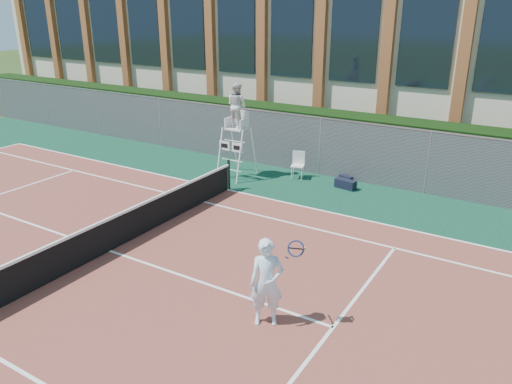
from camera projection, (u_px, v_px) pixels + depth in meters
The scene contains 12 objects.
ground at pixel (110, 252), 13.22m from camera, with size 120.00×120.00×0.00m, color #233814.
apron at pixel (136, 238), 14.02m from camera, with size 36.00×20.00×0.01m, color #0B341F.
tennis_court at pixel (110, 251), 13.22m from camera, with size 23.77×10.97×0.02m, color brown.
tennis_net at pixel (107, 233), 13.03m from camera, with size 0.10×11.30×1.10m.
fence at pixel (274, 140), 19.85m from camera, with size 40.00×0.06×2.20m, color #595E60, non-canonical shape.
hedge at pixel (288, 134), 20.81m from camera, with size 40.00×1.40×2.20m, color black.
building at pixel (361, 46), 26.08m from camera, with size 45.00×10.60×8.22m.
umpire_chair at pixel (237, 108), 18.21m from camera, with size 1.00×1.53×3.57m.
plastic_chair at pixel (298, 162), 18.70m from camera, with size 0.58×0.58×1.01m.
sports_bag_near at pixel (345, 184), 17.72m from camera, with size 0.76×0.30×0.32m, color black.
sports_bag_far at pixel (346, 178), 18.48m from camera, with size 0.51×0.22×0.20m, color black.
tennis_player at pixel (267, 282), 9.91m from camera, with size 1.09×0.83×1.87m.
Camera 1 is at (9.50, -8.03, 6.14)m, focal length 35.00 mm.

